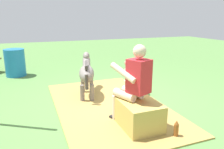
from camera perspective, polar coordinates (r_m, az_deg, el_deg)
The scene contains 8 objects.
ground_plane at distance 4.62m, azimuth 0.64°, elevation -6.87°, with size 24.00×24.00×0.00m, color #568442.
hay_patch at distance 4.38m, azimuth -0.76°, elevation -7.99°, with size 3.40×2.03×0.02m, color #AD8C47.
hay_bale at distance 3.50m, azimuth 7.09°, elevation -10.51°, with size 0.70×0.56×0.44m, color tan.
person_seated at distance 3.43m, azimuth 5.53°, elevation -1.99°, with size 0.72×0.57×1.32m.
pony_standing at distance 4.80m, azimuth -6.67°, elevation 0.54°, with size 1.32×0.55×0.89m.
pony_lying at distance 5.22m, azimuth 6.02°, elevation -2.16°, with size 1.36×0.53×0.42m.
soda_bottle at distance 3.40m, azimuth 16.47°, elevation -13.55°, with size 0.07×0.07×0.27m.
water_barrel at distance 7.05m, azimuth -24.05°, elevation 2.87°, with size 0.57×0.57×0.80m, color #1E72B2.
Camera 1 is at (-3.98, 1.60, 1.72)m, focal length 34.91 mm.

